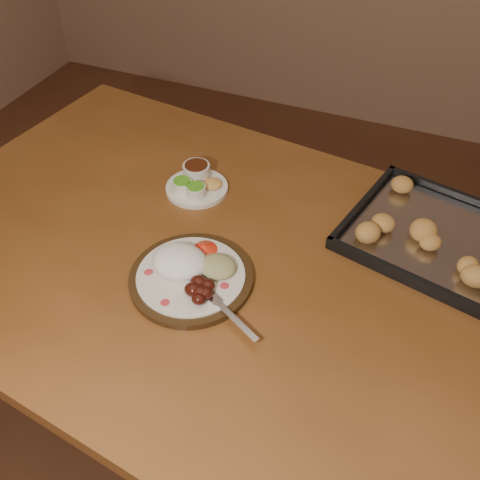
% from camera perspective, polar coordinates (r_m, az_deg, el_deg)
% --- Properties ---
extents(ground, '(4.00, 4.00, 0.00)m').
position_cam_1_polar(ground, '(1.68, -0.07, -22.46)').
color(ground, '#55331D').
rests_on(ground, ground).
extents(dining_table, '(1.61, 1.10, 0.75)m').
position_cam_1_polar(dining_table, '(1.16, -0.01, -5.77)').
color(dining_table, brown).
rests_on(dining_table, ground).
extents(dinner_plate, '(0.30, 0.24, 0.06)m').
position_cam_1_polar(dinner_plate, '(1.05, -5.25, -3.45)').
color(dinner_plate, black).
rests_on(dinner_plate, dining_table).
extents(condiment_saucer, '(0.15, 0.15, 0.05)m').
position_cam_1_polar(condiment_saucer, '(1.26, -4.74, 6.10)').
color(condiment_saucer, silver).
rests_on(condiment_saucer, dining_table).
extents(baking_tray, '(0.49, 0.41, 0.04)m').
position_cam_1_polar(baking_tray, '(1.20, 21.83, -0.22)').
color(baking_tray, black).
rests_on(baking_tray, dining_table).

